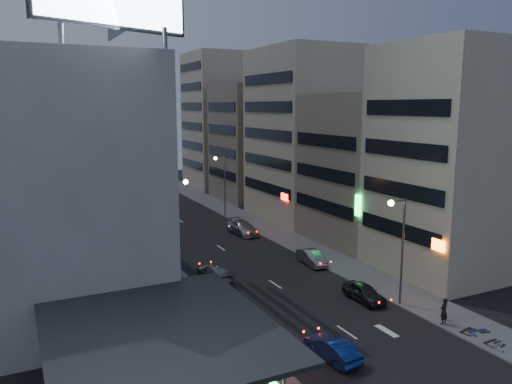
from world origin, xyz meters
TOP-DOWN VIEW (x-y plane):
  - ground at (0.00, 0.00)m, footprint 180.00×180.00m
  - sidewalk_left at (-8.00, 30.00)m, footprint 4.00×120.00m
  - sidewalk_right at (8.00, 30.00)m, footprint 4.00×120.00m
  - food_court at (-13.90, 2.00)m, footprint 11.00×13.00m
  - white_building at (-17.00, 20.00)m, footprint 14.00×24.00m
  - shophouse_near at (15.00, 10.50)m, footprint 10.00×11.00m
  - shophouse_mid at (15.50, 22.00)m, footprint 11.00×12.00m
  - shophouse_far at (15.00, 35.00)m, footprint 10.00×14.00m
  - far_left_a at (-15.50, 45.00)m, footprint 11.00×10.00m
  - far_left_b at (-16.00, 58.00)m, footprint 12.00×10.00m
  - far_right_a at (15.50, 50.00)m, footprint 11.00×12.00m
  - far_right_b at (16.00, 64.00)m, footprint 12.00×12.00m
  - street_lamp_right_near at (5.90, 6.00)m, footprint 1.60×0.44m
  - street_lamp_left at (-5.90, 22.00)m, footprint 1.60×0.44m
  - street_lamp_right_far at (5.90, 40.00)m, footprint 1.60×0.44m
  - parked_car_right_near at (4.40, 7.85)m, footprint 1.62×4.02m
  - parked_car_right_mid at (5.60, 17.18)m, footprint 1.78×4.22m
  - parked_car_left at (-5.60, 29.20)m, footprint 2.85×5.38m
  - parked_car_right_far at (4.44, 30.27)m, footprint 2.39×5.40m
  - road_car_blue at (-2.91, 1.53)m, footprint 1.74×4.10m
  - road_car_silver at (-4.15, 17.12)m, footprint 1.99×4.81m
  - person at (6.49, 1.97)m, footprint 0.75×0.57m
  - scooter_black_a at (7.77, -1.08)m, footprint 0.65×1.80m
  - scooter_silver_a at (7.54, -1.51)m, footprint 1.09×1.84m
  - scooter_blue at (8.39, 0.19)m, footprint 1.06×2.14m
  - scooter_black_b at (7.67, 0.87)m, footprint 1.02×1.97m
  - scooter_silver_b at (7.58, 0.92)m, footprint 1.07×1.80m

SIDE VIEW (x-z plane):
  - ground at x=0.00m, z-range 0.00..0.00m
  - sidewalk_left at x=-8.00m, z-range 0.00..0.12m
  - sidewalk_right at x=8.00m, z-range 0.00..0.12m
  - scooter_silver_b at x=7.58m, z-range 0.12..1.17m
  - scooter_silver_a at x=7.54m, z-range 0.12..1.19m
  - road_car_blue at x=-2.91m, z-range 0.00..1.32m
  - scooter_black_a at x=7.77m, z-range 0.12..1.21m
  - parked_car_right_mid at x=5.60m, z-range 0.00..1.35m
  - parked_car_right_near at x=4.40m, z-range 0.00..1.37m
  - scooter_black_b at x=7.67m, z-range 0.12..1.27m
  - road_car_silver at x=-4.15m, z-range 0.00..1.39m
  - parked_car_left at x=-5.60m, z-range 0.00..1.44m
  - scooter_blue at x=8.39m, z-range 0.12..1.37m
  - parked_car_right_far at x=4.44m, z-range 0.00..1.54m
  - person at x=6.49m, z-range 0.12..1.96m
  - food_court at x=-13.90m, z-range 0.05..3.92m
  - street_lamp_right_near at x=5.90m, z-range 1.35..9.37m
  - street_lamp_left at x=-5.90m, z-range 1.35..9.37m
  - street_lamp_right_far at x=5.90m, z-range 1.35..9.37m
  - far_left_b at x=-16.00m, z-range 0.00..15.00m
  - shophouse_mid at x=15.50m, z-range 0.00..16.00m
  - white_building at x=-17.00m, z-range 0.00..18.00m
  - far_right_a at x=15.50m, z-range 0.00..18.00m
  - shophouse_near at x=15.00m, z-range 0.00..20.00m
  - far_left_a at x=-15.50m, z-range 0.00..20.00m
  - shophouse_far at x=15.00m, z-range 0.00..22.00m
  - far_right_b at x=16.00m, z-range 0.00..24.00m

